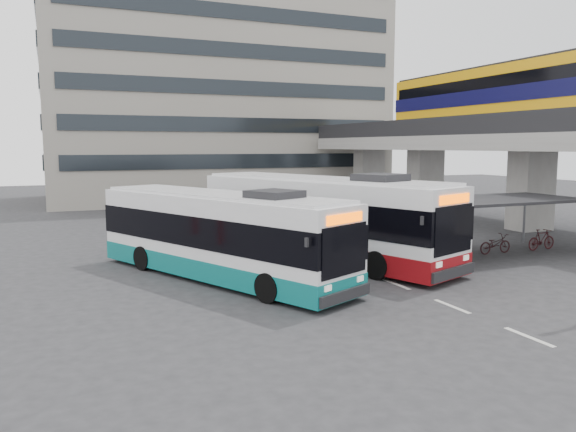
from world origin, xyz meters
name	(u,v)px	position (x,y,z in m)	size (l,w,h in m)	color
ground	(333,291)	(0.00, 0.00, 0.00)	(120.00, 120.00, 0.00)	#28282B
viaduct	(497,124)	(17.00, 10.96, 6.23)	(8.00, 32.00, 9.68)	gray
bike_shelter	(473,220)	(8.45, 3.00, 1.64)	(10.00, 4.00, 2.54)	#595B60
office_block	(214,64)	(6.00, 36.00, 12.50)	(30.00, 15.00, 25.00)	gray
road_markings	(452,306)	(2.50, -3.00, 0.01)	(0.15, 7.60, 0.01)	beige
bus_main	(320,218)	(2.04, 5.18, 1.76)	(7.07, 12.98, 3.79)	white
bus_teal	(219,236)	(-3.00, 3.37, 1.58)	(7.06, 11.52, 3.41)	white
pedestrian	(218,243)	(-2.50, 5.22, 0.97)	(0.70, 0.46, 1.93)	black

